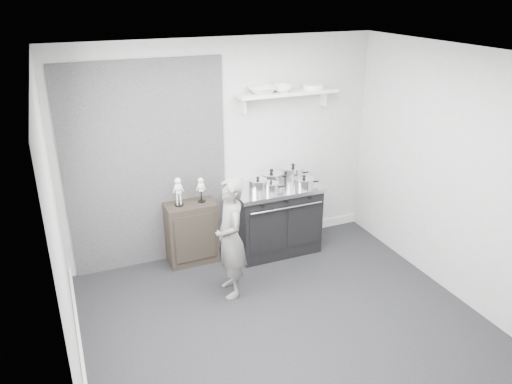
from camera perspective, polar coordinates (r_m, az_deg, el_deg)
ground at (r=5.35m, az=3.24°, el=-14.77°), size 4.00×4.00×0.00m
room_shell at (r=4.63m, az=1.89°, el=2.32°), size 4.02×3.62×2.71m
wall_shelf at (r=6.23m, az=3.58°, el=11.16°), size 1.30×0.26×0.24m
stove at (r=6.46m, az=2.17°, el=-2.98°), size 1.12×0.70×0.90m
side_cabinet at (r=6.27m, az=-7.40°, el=-4.61°), size 0.60×0.35×0.79m
child at (r=5.46m, az=-2.92°, el=-5.26°), size 0.38×0.53×1.39m
pot_front_left at (r=6.06m, az=0.21°, el=0.72°), size 0.32×0.23×0.20m
pot_back_left at (r=6.33m, az=1.77°, el=1.63°), size 0.38×0.29×0.20m
pot_back_right at (r=6.43m, az=4.24°, el=2.10°), size 0.36×0.27×0.24m
pot_front_right at (r=6.23m, az=5.49°, el=1.06°), size 0.33×0.24×0.17m
pot_front_center at (r=6.07m, az=1.73°, el=0.53°), size 0.27×0.19×0.16m
skeleton_full at (r=5.99m, az=-8.88°, el=0.26°), size 0.11×0.07×0.41m
skeleton_torso at (r=6.07m, az=-6.31°, el=0.44°), size 0.10×0.06×0.36m
bowl_large at (r=6.07m, az=0.69°, el=11.59°), size 0.34×0.34×0.08m
bowl_small at (r=6.18m, az=3.03°, el=11.75°), size 0.25×0.25×0.08m
plate_stack at (r=6.37m, az=6.56°, el=11.89°), size 0.27×0.27×0.06m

